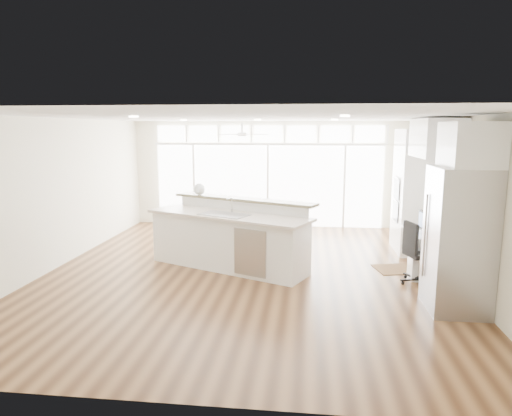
# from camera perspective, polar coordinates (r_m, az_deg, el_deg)

# --- Properties ---
(floor) EXTENTS (7.00, 8.00, 0.02)m
(floor) POSITION_cam_1_polar(r_m,az_deg,el_deg) (8.19, -1.04, -8.01)
(floor) COLOR #452915
(floor) RESTS_ON ground
(ceiling) EXTENTS (7.00, 8.00, 0.02)m
(ceiling) POSITION_cam_1_polar(r_m,az_deg,el_deg) (7.80, -1.11, 11.30)
(ceiling) COLOR white
(ceiling) RESTS_ON wall_back
(wall_back) EXTENTS (7.00, 0.04, 2.70)m
(wall_back) POSITION_cam_1_polar(r_m,az_deg,el_deg) (11.83, 1.53, 4.27)
(wall_back) COLOR white
(wall_back) RESTS_ON floor
(wall_front) EXTENTS (7.00, 0.04, 2.70)m
(wall_front) POSITION_cam_1_polar(r_m,az_deg,el_deg) (4.04, -8.75, -6.89)
(wall_front) COLOR white
(wall_front) RESTS_ON floor
(wall_left) EXTENTS (0.04, 8.00, 2.70)m
(wall_left) POSITION_cam_1_polar(r_m,az_deg,el_deg) (9.04, -23.65, 1.70)
(wall_left) COLOR white
(wall_left) RESTS_ON floor
(wall_right) EXTENTS (0.04, 8.00, 2.70)m
(wall_right) POSITION_cam_1_polar(r_m,az_deg,el_deg) (8.19, 24.00, 0.90)
(wall_right) COLOR white
(wall_right) RESTS_ON floor
(glass_wall) EXTENTS (5.80, 0.06, 2.08)m
(glass_wall) POSITION_cam_1_polar(r_m,az_deg,el_deg) (11.80, 1.50, 2.79)
(glass_wall) COLOR white
(glass_wall) RESTS_ON wall_back
(transom_row) EXTENTS (5.90, 0.06, 0.40)m
(transom_row) POSITION_cam_1_polar(r_m,az_deg,el_deg) (11.71, 1.53, 9.26)
(transom_row) COLOR white
(transom_row) RESTS_ON wall_back
(desk_window) EXTENTS (0.04, 0.85, 0.85)m
(desk_window) POSITION_cam_1_polar(r_m,az_deg,el_deg) (8.43, 23.24, 2.57)
(desk_window) COLOR white
(desk_window) RESTS_ON wall_right
(ceiling_fan) EXTENTS (1.16, 1.16, 0.32)m
(ceiling_fan) POSITION_cam_1_polar(r_m,az_deg,el_deg) (10.64, -1.75, 9.74)
(ceiling_fan) COLOR white
(ceiling_fan) RESTS_ON ceiling
(recessed_lights) EXTENTS (3.40, 3.00, 0.02)m
(recessed_lights) POSITION_cam_1_polar(r_m,az_deg,el_deg) (7.99, -0.91, 11.12)
(recessed_lights) COLOR #EFE4CB
(recessed_lights) RESTS_ON ceiling
(oven_cabinet) EXTENTS (0.64, 1.20, 2.50)m
(oven_cabinet) POSITION_cam_1_polar(r_m,az_deg,el_deg) (9.84, 19.05, 2.00)
(oven_cabinet) COLOR white
(oven_cabinet) RESTS_ON floor
(desk_nook) EXTENTS (0.72, 1.30, 0.76)m
(desk_nook) POSITION_cam_1_polar(r_m,az_deg,el_deg) (8.56, 20.58, -5.15)
(desk_nook) COLOR white
(desk_nook) RESTS_ON floor
(upper_cabinets) EXTENTS (0.64, 1.30, 0.64)m
(upper_cabinets) POSITION_cam_1_polar(r_m,az_deg,el_deg) (8.30, 21.68, 8.11)
(upper_cabinets) COLOR white
(upper_cabinets) RESTS_ON wall_right
(refrigerator) EXTENTS (0.76, 0.90, 2.00)m
(refrigerator) POSITION_cam_1_polar(r_m,az_deg,el_deg) (6.87, 23.99, -3.66)
(refrigerator) COLOR #A3A2A7
(refrigerator) RESTS_ON floor
(fridge_cabinet) EXTENTS (0.64, 0.90, 0.60)m
(fridge_cabinet) POSITION_cam_1_polar(r_m,az_deg,el_deg) (6.72, 25.26, 7.19)
(fridge_cabinet) COLOR white
(fridge_cabinet) RESTS_ON wall_right
(framed_photos) EXTENTS (0.06, 0.22, 0.80)m
(framed_photos) POSITION_cam_1_polar(r_m,az_deg,el_deg) (9.04, 22.07, 2.13)
(framed_photos) COLOR black
(framed_photos) RESTS_ON wall_right
(kitchen_island) EXTENTS (3.29, 2.32, 1.22)m
(kitchen_island) POSITION_cam_1_polar(r_m,az_deg,el_deg) (8.28, -3.49, -3.36)
(kitchen_island) COLOR white
(kitchen_island) RESTS_ON floor
(rug) EXTENTS (1.00, 0.82, 0.01)m
(rug) POSITION_cam_1_polar(r_m,az_deg,el_deg) (8.71, 17.58, -7.27)
(rug) COLOR #3B2412
(rug) RESTS_ON floor
(office_chair) EXTENTS (0.65, 0.63, 1.02)m
(office_chair) POSITION_cam_1_polar(r_m,az_deg,el_deg) (7.90, 19.96, -5.36)
(office_chair) COLOR black
(office_chair) RESTS_ON floor
(fishbowl) EXTENTS (0.28, 0.28, 0.23)m
(fishbowl) POSITION_cam_1_polar(r_m,az_deg,el_deg) (9.02, -7.10, 2.37)
(fishbowl) COLOR white
(fishbowl) RESTS_ON kitchen_island
(monitor) EXTENTS (0.12, 0.43, 0.35)m
(monitor) POSITION_cam_1_polar(r_m,az_deg,el_deg) (8.42, 20.28, -1.49)
(monitor) COLOR black
(monitor) RESTS_ON desk_nook
(keyboard) EXTENTS (0.16, 0.32, 0.02)m
(keyboard) POSITION_cam_1_polar(r_m,az_deg,el_deg) (8.41, 19.09, -2.60)
(keyboard) COLOR silver
(keyboard) RESTS_ON desk_nook
(potted_plant) EXTENTS (0.29, 0.32, 0.25)m
(potted_plant) POSITION_cam_1_polar(r_m,az_deg,el_deg) (9.76, 19.51, 10.02)
(potted_plant) COLOR #2F5F28
(potted_plant) RESTS_ON oven_cabinet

